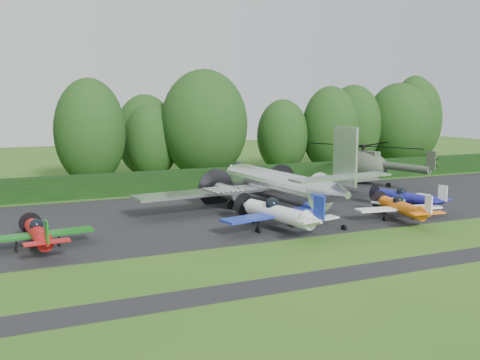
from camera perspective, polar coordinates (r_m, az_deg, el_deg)
name	(u,v)px	position (r m, az deg, el deg)	size (l,w,h in m)	color
ground	(323,241)	(33.37, 8.82, -6.41)	(160.00, 160.00, 0.00)	#265A19
apron	(254,210)	(41.92, 1.50, -3.25)	(70.00, 18.00, 0.01)	black
taxiway_verge	(386,268)	(28.69, 15.31, -9.08)	(70.00, 2.00, 0.00)	black
hedgerow	(206,189)	(51.93, -3.64, -1.00)	(90.00, 1.60, 2.00)	black
transport_plane	(276,185)	(42.08, 3.88, -0.49)	(22.15, 16.99, 7.10)	silver
light_plane_red	(38,234)	(32.65, -20.73, -5.37)	(6.29, 6.61, 2.42)	#B81013
light_plane_white	(278,213)	(35.06, 4.12, -3.54)	(7.70, 8.10, 2.96)	silver
light_plane_orange	(402,207)	(39.59, 16.88, -2.81)	(6.39, 6.72, 2.46)	orange
light_plane_blue	(407,198)	(43.80, 17.36, -1.81)	(6.25, 6.57, 2.40)	navy
helicopter	(363,163)	(56.47, 13.00, 1.79)	(12.54, 14.68, 4.04)	#3B4535
sign_board	(429,164)	(65.75, 19.48, 1.59)	(3.19, 0.12, 1.80)	#3F3326
tree_0	(145,135)	(62.10, -10.06, 4.73)	(6.78, 6.78, 9.27)	black
tree_1	(283,136)	(64.31, 4.56, 4.70)	(6.17, 6.17, 8.71)	black
tree_2	(398,124)	(74.15, 16.51, 5.72)	(8.55, 8.55, 10.88)	black
tree_3	(90,132)	(56.18, -15.71, 4.95)	(7.11, 7.11, 10.81)	black
tree_4	(353,126)	(71.28, 11.97, 5.67)	(7.29, 7.29, 10.58)	black
tree_6	(419,120)	(82.80, 18.57, 6.12)	(6.43, 6.43, 11.59)	black
tree_7	(330,129)	(65.56, 9.59, 5.37)	(6.83, 6.83, 10.28)	black
tree_8	(204,124)	(58.78, -3.82, 5.94)	(9.50, 9.50, 11.93)	black
tree_10	(151,141)	(59.63, -9.44, 4.11)	(6.02, 6.02, 8.26)	black
tree_11	(414,119)	(80.36, 18.04, 6.25)	(6.71, 6.71, 12.06)	black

